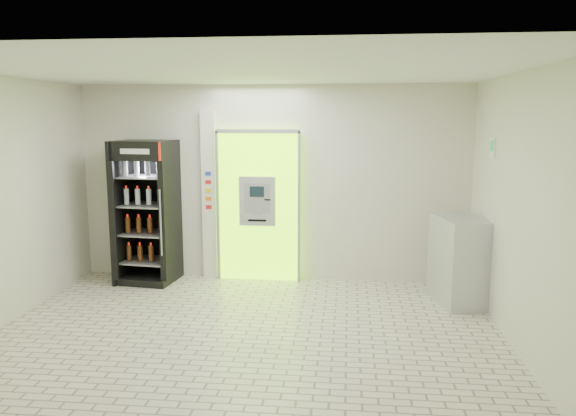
# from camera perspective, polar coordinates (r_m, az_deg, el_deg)

# --- Properties ---
(ground) EXTENTS (6.00, 6.00, 0.00)m
(ground) POSITION_cam_1_polar(r_m,az_deg,el_deg) (6.61, -4.55, -13.11)
(ground) COLOR beige
(ground) RESTS_ON ground
(room_shell) EXTENTS (6.00, 6.00, 6.00)m
(room_shell) POSITION_cam_1_polar(r_m,az_deg,el_deg) (6.15, -4.77, 2.95)
(room_shell) COLOR beige
(room_shell) RESTS_ON ground
(atm_assembly) EXTENTS (1.30, 0.24, 2.33)m
(atm_assembly) POSITION_cam_1_polar(r_m,az_deg,el_deg) (8.64, -3.00, 0.30)
(atm_assembly) COLOR #80E605
(atm_assembly) RESTS_ON ground
(pillar) EXTENTS (0.22, 0.11, 2.60)m
(pillar) POSITION_cam_1_polar(r_m,az_deg,el_deg) (8.81, -7.99, 1.25)
(pillar) COLOR silver
(pillar) RESTS_ON ground
(beverage_cooler) EXTENTS (0.89, 0.82, 2.16)m
(beverage_cooler) POSITION_cam_1_polar(r_m,az_deg,el_deg) (8.82, -14.14, -0.65)
(beverage_cooler) COLOR black
(beverage_cooler) RESTS_ON ground
(steel_cabinet) EXTENTS (0.78, 1.00, 1.18)m
(steel_cabinet) POSITION_cam_1_polar(r_m,az_deg,el_deg) (7.96, 17.12, -5.14)
(steel_cabinet) COLOR #B0B3B8
(steel_cabinet) RESTS_ON ground
(exit_sign) EXTENTS (0.02, 0.22, 0.26)m
(exit_sign) POSITION_cam_1_polar(r_m,az_deg,el_deg) (7.64, 20.07, 5.76)
(exit_sign) COLOR white
(exit_sign) RESTS_ON room_shell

